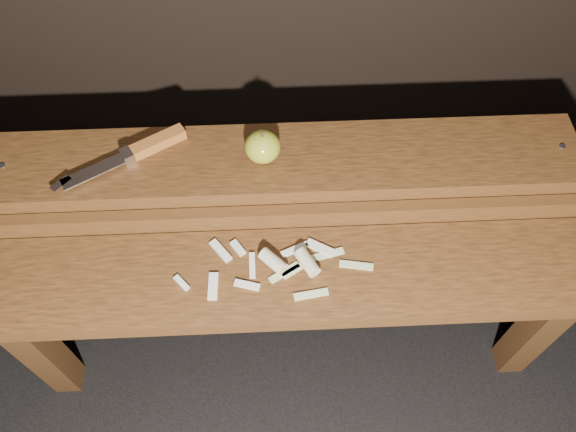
{
  "coord_description": "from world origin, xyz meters",
  "views": [
    {
      "loc": [
        -0.03,
        -0.54,
        1.37
      ],
      "look_at": [
        0.0,
        0.06,
        0.45
      ],
      "focal_mm": 35.0,
      "sensor_mm": 36.0,
      "label": 1
    }
  ],
  "objects_px": {
    "bench_rear_tier": "(286,184)",
    "knife": "(142,149)",
    "bench_front_tier": "(291,293)",
    "apple": "(263,147)"
  },
  "relations": [
    {
      "from": "bench_rear_tier",
      "to": "knife",
      "type": "distance_m",
      "value": 0.3
    },
    {
      "from": "bench_front_tier",
      "to": "bench_rear_tier",
      "type": "height_order",
      "value": "bench_rear_tier"
    },
    {
      "from": "bench_front_tier",
      "to": "apple",
      "type": "distance_m",
      "value": 0.3
    },
    {
      "from": "apple",
      "to": "knife",
      "type": "distance_m",
      "value": 0.24
    },
    {
      "from": "bench_front_tier",
      "to": "bench_rear_tier",
      "type": "relative_size",
      "value": 1.0
    },
    {
      "from": "bench_front_tier",
      "to": "bench_rear_tier",
      "type": "xyz_separation_m",
      "value": [
        0.0,
        0.23,
        0.06
      ]
    },
    {
      "from": "bench_front_tier",
      "to": "knife",
      "type": "relative_size",
      "value": 4.75
    },
    {
      "from": "bench_rear_tier",
      "to": "apple",
      "type": "bearing_deg",
      "value": 174.47
    },
    {
      "from": "bench_rear_tier",
      "to": "apple",
      "type": "relative_size",
      "value": 15.92
    },
    {
      "from": "bench_front_tier",
      "to": "bench_rear_tier",
      "type": "distance_m",
      "value": 0.23
    }
  ]
}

